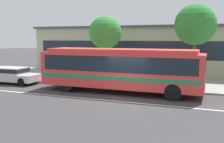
{
  "coord_description": "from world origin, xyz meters",
  "views": [
    {
      "loc": [
        4.84,
        -14.84,
        3.69
      ],
      "look_at": [
        -1.71,
        2.29,
        1.3
      ],
      "focal_mm": 42.24,
      "sensor_mm": 36.0,
      "label": 1
    }
  ],
  "objects_px": {
    "pedestrian_waiting_near_sign": "(87,69)",
    "street_tree_mid_block": "(195,25)",
    "street_tree_near_stop": "(105,33)",
    "transit_bus": "(120,67)",
    "sedan_behind_bus": "(13,74)"
  },
  "relations": [
    {
      "from": "street_tree_near_stop",
      "to": "sedan_behind_bus",
      "type": "bearing_deg",
      "value": -147.15
    },
    {
      "from": "sedan_behind_bus",
      "to": "street_tree_near_stop",
      "type": "bearing_deg",
      "value": 32.85
    },
    {
      "from": "pedestrian_waiting_near_sign",
      "to": "street_tree_near_stop",
      "type": "xyz_separation_m",
      "value": [
        1.04,
        1.55,
        2.96
      ]
    },
    {
      "from": "sedan_behind_bus",
      "to": "street_tree_mid_block",
      "type": "height_order",
      "value": "street_tree_mid_block"
    },
    {
      "from": "pedestrian_waiting_near_sign",
      "to": "street_tree_near_stop",
      "type": "distance_m",
      "value": 3.5
    },
    {
      "from": "transit_bus",
      "to": "street_tree_mid_block",
      "type": "height_order",
      "value": "street_tree_mid_block"
    },
    {
      "from": "pedestrian_waiting_near_sign",
      "to": "street_tree_near_stop",
      "type": "bearing_deg",
      "value": 56.32
    },
    {
      "from": "sedan_behind_bus",
      "to": "street_tree_mid_block",
      "type": "xyz_separation_m",
      "value": [
        13.64,
        4.15,
        3.89
      ]
    },
    {
      "from": "pedestrian_waiting_near_sign",
      "to": "street_tree_mid_block",
      "type": "height_order",
      "value": "street_tree_mid_block"
    },
    {
      "from": "transit_bus",
      "to": "sedan_behind_bus",
      "type": "relative_size",
      "value": 2.51
    },
    {
      "from": "transit_bus",
      "to": "street_tree_near_stop",
      "type": "height_order",
      "value": "street_tree_near_stop"
    },
    {
      "from": "pedestrian_waiting_near_sign",
      "to": "street_tree_near_stop",
      "type": "height_order",
      "value": "street_tree_near_stop"
    },
    {
      "from": "street_tree_near_stop",
      "to": "street_tree_mid_block",
      "type": "relative_size",
      "value": 0.89
    },
    {
      "from": "transit_bus",
      "to": "pedestrian_waiting_near_sign",
      "type": "relative_size",
      "value": 6.32
    },
    {
      "from": "transit_bus",
      "to": "street_tree_mid_block",
      "type": "bearing_deg",
      "value": 45.03
    }
  ]
}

